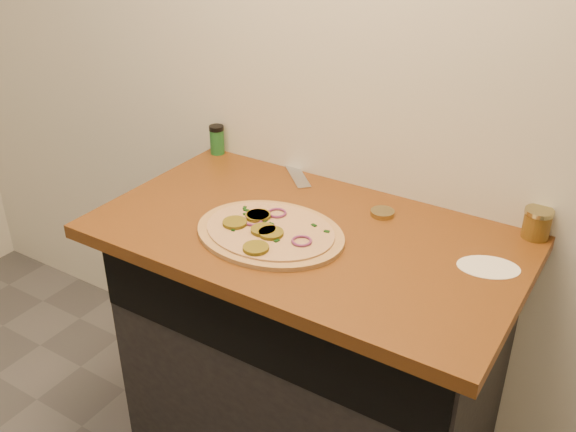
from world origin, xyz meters
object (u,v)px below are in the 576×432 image
Objects in this scene: chefs_knife at (290,162)px; spice_shaker at (217,140)px; salsa_jar at (537,223)px; pizza at (269,232)px.

chefs_knife is 2.60× the size of spice_shaker.
chefs_knife is 3.18× the size of salsa_jar.
salsa_jar reaches higher than chefs_knife.
pizza reaches higher than chefs_knife.
spice_shaker is at bearing -167.60° from chefs_knife.
chefs_knife is at bearing 12.40° from spice_shaker.
spice_shaker reaches higher than chefs_knife.
pizza is at bearing -38.81° from spice_shaker.
salsa_jar is (0.62, 0.38, 0.03)m from pizza.
pizza is at bearing -148.52° from salsa_jar.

